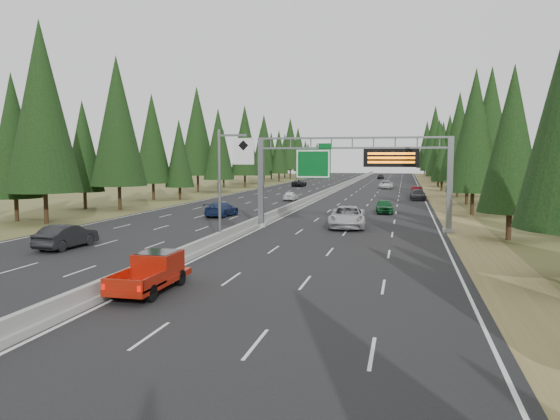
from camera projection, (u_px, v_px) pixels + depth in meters
The scene contains 19 objects.
road at pixel (328, 194), 91.86m from camera, with size 32.00×260.00×0.08m, color black.
shoulder_right at pixel (437, 196), 87.90m from camera, with size 3.60×260.00×0.06m, color olive.
shoulder_left at pixel (227, 193), 95.81m from camera, with size 3.60×260.00×0.06m, color brown.
median_barrier at pixel (328, 192), 91.82m from camera, with size 0.70×260.00×0.85m.
sign_gantry at pixel (360, 168), 45.60m from camera, with size 16.75×0.98×7.80m.
hov_sign_pole at pixel (227, 178), 37.88m from camera, with size 2.80×0.50×8.00m.
tree_row_right at pixel (464, 138), 86.00m from camera, with size 11.53×243.70×18.79m.
tree_row_left at pixel (167, 136), 80.63m from camera, with size 11.70×241.54×18.99m.
silver_minivan at pixel (347, 217), 47.46m from camera, with size 3.08×6.68×1.86m, color #BAB8BE.
red_pickup at pixel (154, 270), 25.01m from camera, with size 1.87×5.23×1.70m.
car_ahead_green at pixel (384, 206), 59.95m from camera, with size 1.78×4.42×1.51m, color #135629.
car_ahead_dkred at pixel (417, 192), 84.95m from camera, with size 1.68×4.82×1.59m, color #550C11.
car_ahead_dkgrey at pixel (418, 195), 78.38m from camera, with size 2.09×5.14×1.49m, color black.
car_ahead_white at pixel (386, 185), 107.55m from camera, with size 2.55×5.53×1.54m, color silver.
car_ahead_far at pixel (381, 177), 156.47m from camera, with size 1.70×4.22×1.44m, color black.
car_onc_near at pixel (67, 236), 36.60m from camera, with size 1.71×4.91×1.62m, color black.
car_onc_blue at pixel (222, 209), 56.51m from camera, with size 2.10×5.16×1.50m, color navy.
car_onc_white at pixel (291, 196), 77.63m from camera, with size 1.54×3.83×1.30m, color silver.
car_onc_far at pixel (299, 183), 115.84m from camera, with size 2.47×5.35×1.49m, color black.
Camera 1 is at (12.63, -11.17, 6.13)m, focal length 35.00 mm.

